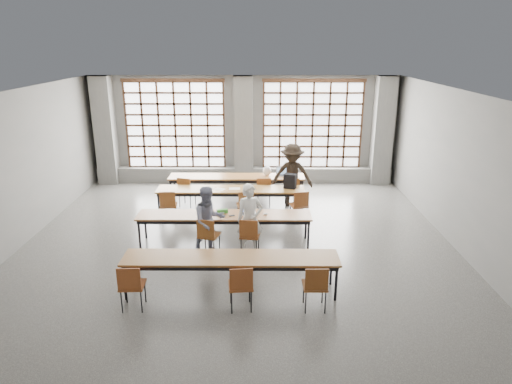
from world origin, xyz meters
TOP-DOWN VIEW (x-y plane):
  - floor at (0.00, 0.00)m, footprint 11.00×11.00m
  - ceiling at (0.00, 0.00)m, footprint 11.00×11.00m
  - wall_back at (0.00, 5.50)m, footprint 10.00×0.00m
  - wall_front at (0.00, -5.50)m, footprint 10.00×0.00m
  - wall_left at (-5.00, 0.00)m, footprint 0.00×11.00m
  - wall_right at (5.00, 0.00)m, footprint 0.00×11.00m
  - column_left at (-4.50, 5.22)m, footprint 0.60×0.55m
  - column_mid at (0.00, 5.22)m, footprint 0.60×0.55m
  - column_right at (4.50, 5.22)m, footprint 0.60×0.55m
  - window_left at (-2.25, 5.42)m, footprint 3.32×0.12m
  - window_right at (2.25, 5.42)m, footprint 3.32×0.12m
  - sill_ledge at (0.00, 5.30)m, footprint 9.80×0.35m
  - desk_row_a at (-0.16, 3.51)m, footprint 4.00×0.70m
  - desk_row_b at (-0.26, 2.30)m, footprint 4.00×0.70m
  - desk_row_c at (-0.30, 0.36)m, footprint 4.00×0.70m
  - desk_row_d at (-0.03, -1.82)m, footprint 4.00×0.70m
  - chair_back_left at (-1.58, 2.88)m, footprint 0.52×0.52m
  - chair_back_mid at (0.64, 2.88)m, footprint 0.42×0.43m
  - chair_back_right at (1.44, 2.88)m, footprint 0.42×0.43m
  - chair_mid_left at (-1.86, 1.67)m, footprint 0.46×0.46m
  - chair_mid_centre at (0.15, 1.67)m, footprint 0.49×0.49m
  - chair_mid_right at (1.56, 1.67)m, footprint 0.51×0.51m
  - chair_front_left at (-0.62, -0.26)m, footprint 0.52×0.52m
  - chair_front_right at (0.29, -0.27)m, footprint 0.47×0.48m
  - chair_near_left at (-1.72, -2.45)m, footprint 0.44×0.44m
  - chair_near_mid at (0.18, -2.45)m, footprint 0.46×0.47m
  - chair_near_right at (1.48, -2.45)m, footprint 0.43×0.43m
  - student_male at (0.30, -0.14)m, footprint 0.66×0.50m
  - student_female at (-0.60, -0.14)m, footprint 0.93×0.85m
  - student_back at (1.44, 3.01)m, footprint 1.23×0.78m
  - laptop_front at (0.24, 0.47)m, footprint 0.39×0.35m
  - laptop_back at (1.19, 3.62)m, footprint 0.37×0.31m
  - mouse at (0.65, 0.34)m, footprint 0.11×0.10m
  - green_box at (-0.35, 0.44)m, footprint 0.26×0.15m
  - phone at (-0.12, 0.26)m, footprint 0.14×0.11m
  - paper_sheet_a at (-0.86, 2.35)m, footprint 0.36×0.33m
  - paper_sheet_b at (-0.56, 2.25)m, footprint 0.36×0.33m
  - paper_sheet_c at (-0.16, 2.30)m, footprint 0.30×0.22m
  - backpack at (1.34, 2.35)m, footprint 0.37×0.30m
  - plastic_bag at (0.74, 3.56)m, footprint 0.32×0.29m
  - red_pouch at (-1.73, -2.37)m, footprint 0.21×0.10m

SIDE VIEW (x-z plane):
  - floor at x=0.00m, z-range 0.00..0.00m
  - sill_ledge at x=0.00m, z-range 0.00..0.50m
  - red_pouch at x=-1.73m, z-range 0.47..0.53m
  - chair_back_left at x=-1.58m, z-range 0.10..0.98m
  - chair_back_mid at x=0.64m, z-range 0.10..0.98m
  - chair_back_right at x=1.44m, z-range 0.10..0.98m
  - chair_mid_left at x=-1.86m, z-range 0.10..0.98m
  - chair_mid_centre at x=0.15m, z-range 0.10..0.98m
  - chair_mid_right at x=1.56m, z-range 0.10..0.98m
  - chair_front_left at x=-0.62m, z-range 0.10..0.98m
  - chair_front_right at x=0.29m, z-range 0.10..0.98m
  - chair_near_left at x=-1.72m, z-range 0.10..0.98m
  - chair_near_mid at x=0.18m, z-range 0.10..0.98m
  - chair_near_right at x=1.48m, z-range 0.10..0.98m
  - desk_row_a at x=-0.16m, z-range 0.30..1.03m
  - desk_row_b at x=-0.26m, z-range 0.30..1.03m
  - desk_row_c at x=-0.30m, z-range 0.30..1.03m
  - desk_row_d at x=-0.03m, z-range 0.30..1.03m
  - paper_sheet_a at x=-0.86m, z-range 0.73..0.73m
  - paper_sheet_b at x=-0.56m, z-range 0.73..0.73m
  - paper_sheet_c at x=-0.16m, z-range 0.73..0.73m
  - phone at x=-0.12m, z-range 0.73..0.74m
  - mouse at x=0.65m, z-range 0.73..0.77m
  - green_box at x=-0.35m, z-range 0.73..0.82m
  - student_female at x=-0.60m, z-range 0.00..1.55m
  - laptop_front at x=0.24m, z-range 0.66..0.92m
  - laptop_back at x=1.19m, z-range 0.66..0.92m
  - student_male at x=0.30m, z-range 0.00..1.61m
  - plastic_bag at x=0.74m, z-range 0.73..1.02m
  - student_back at x=1.44m, z-range 0.00..1.81m
  - backpack at x=1.34m, z-range 0.73..1.13m
  - wall_back at x=0.00m, z-range -3.25..6.75m
  - wall_front at x=0.00m, z-range -3.25..6.75m
  - wall_left at x=-5.00m, z-range -3.75..7.25m
  - wall_right at x=5.00m, z-range -3.75..7.25m
  - column_left at x=-4.50m, z-range 0.00..3.50m
  - column_mid at x=0.00m, z-range 0.00..3.50m
  - column_right at x=4.50m, z-range 0.00..3.50m
  - window_left at x=-2.25m, z-range 0.40..3.40m
  - window_right at x=2.25m, z-range 0.40..3.40m
  - ceiling at x=0.00m, z-range 3.50..3.50m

